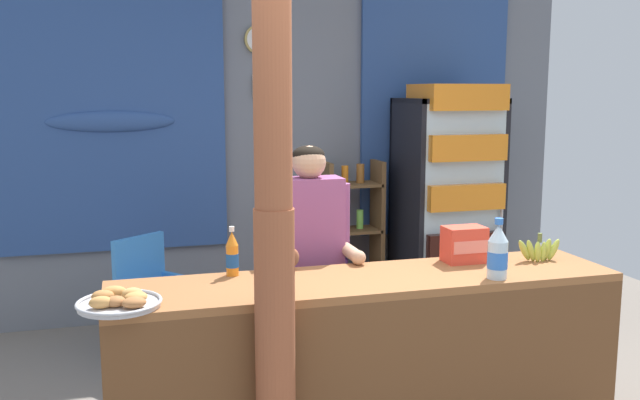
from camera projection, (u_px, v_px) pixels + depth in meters
The scene contains 13 objects.
ground_plane at pixel (336, 389), 4.27m from camera, with size 7.16×7.16×0.00m, color slate.
back_wall_curtained at pixel (274, 137), 5.65m from camera, with size 5.00×0.22×2.82m.
stall_counter at pixel (375, 351), 3.41m from camera, with size 2.57×0.58×0.90m.
timber_post at pixel (274, 222), 2.90m from camera, with size 0.20×0.17×2.68m.
drink_fridge at pixel (449, 190), 5.58m from camera, with size 0.75×0.71×1.88m.
bottle_shelf_rack at pixel (352, 234), 5.67m from camera, with size 0.48×0.28×1.27m.
plastic_lawn_chair at pixel (153, 292), 4.63m from camera, with size 0.62×0.62×0.86m.
shopkeeper at pixel (310, 247), 3.90m from camera, with size 0.48×0.42×1.53m.
soda_bottle_water at pixel (498, 253), 3.42m from camera, with size 0.10×0.10×0.31m.
soda_bottle_orange_soda at pixel (232, 255), 3.48m from camera, with size 0.06×0.06×0.25m.
snack_box_crackers at pixel (464, 244), 3.75m from camera, with size 0.22×0.15×0.20m.
pastry_tray at pixel (119, 301), 2.98m from camera, with size 0.37×0.37×0.07m.
banana_bunch at pixel (539, 250), 3.78m from camera, with size 0.27×0.06×0.16m.
Camera 1 is at (-1.20, -2.75, 1.83)m, focal length 38.68 mm.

